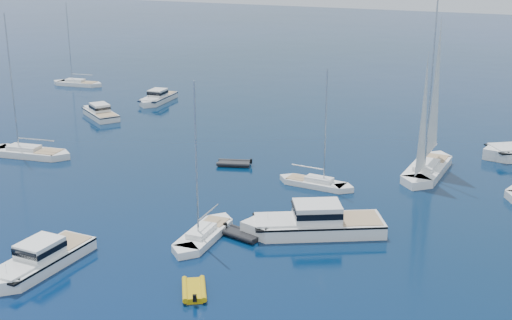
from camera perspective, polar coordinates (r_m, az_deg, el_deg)
The scene contains 13 objects.
ground at distance 47.08m, azimuth -14.62°, elevation -9.81°, with size 400.00×400.00×0.00m, color #081D4F.
motor_cruiser_near at distance 49.58m, azimuth -17.60°, elevation -8.63°, with size 2.94×9.60×2.52m, color white, non-canonical shape.
motor_cruiser_centre at distance 52.98m, azimuth 4.82°, elevation -6.08°, with size 3.61×11.79×3.10m, color silver, non-canonical shape.
motor_cruiser_far_l at distance 90.13m, azimuth -12.90°, elevation 3.53°, with size 2.65×8.66×2.27m, color silver, non-canonical shape.
motor_cruiser_horizon at distance 97.22m, azimuth -8.22°, elevation 4.81°, with size 2.67×8.71×2.29m, color silver, non-canonical shape.
sailboat_fore at distance 51.98m, azimuth -4.41°, elevation -6.55°, with size 2.24×8.62×12.68m, color white, non-canonical shape.
sailboat_mid_l at distance 75.48m, azimuth -18.49°, elevation 0.33°, with size 2.71×10.42×15.31m, color silver, non-canonical shape.
sailboat_centre at distance 62.94m, azimuth 5.02°, elevation -2.18°, with size 2.01×7.75×11.39m, color silver, non-canonical shape.
sailboat_sails_r at distance 68.22m, azimuth 14.07°, elevation -1.08°, with size 3.07×11.79×17.34m, color white, non-canonical shape.
sailboat_far_l at distance 111.49m, azimuth -14.68°, elevation 6.05°, with size 2.32×8.94×13.14m, color silver, non-canonical shape.
tender_yellow at distance 44.44m, azimuth -5.19°, elevation -11.00°, with size 1.81×3.21×0.95m, color #BF9B0B, non-canonical shape.
tender_grey_near at distance 52.06m, azimuth -1.20°, elevation -6.46°, with size 1.85×3.32×0.95m, color black, non-canonical shape.
tender_grey_far at distance 68.52m, azimuth -1.85°, elevation -0.46°, with size 1.93×3.50×0.95m, color black, non-canonical shape.
Camera 1 is at (27.65, -31.65, 21.22)m, focal length 47.91 mm.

